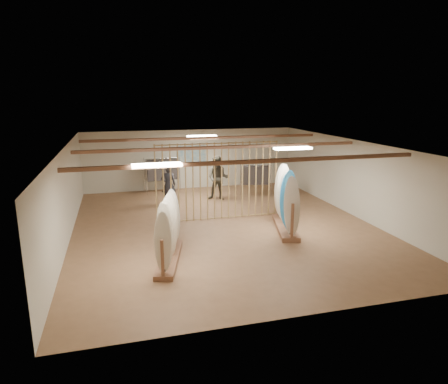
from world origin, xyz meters
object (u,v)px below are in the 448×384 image
object	(u,v)px
rack_left	(169,240)
clothing_rack_a	(162,170)
shopper_a	(168,182)
rack_right	(286,209)
shopper_b	(218,175)
clothing_rack_b	(256,175)

from	to	relation	value
rack_left	clothing_rack_a	world-z (taller)	rack_left
rack_left	shopper_a	xyz separation A→B (m)	(0.76, 5.80, 0.32)
rack_right	shopper_b	bearing A→B (deg)	120.38
clothing_rack_a	clothing_rack_b	world-z (taller)	clothing_rack_a
rack_left	rack_right	xyz separation A→B (m)	(4.10, 1.59, 0.10)
clothing_rack_a	shopper_a	size ratio (longest dim) A/B	0.88
clothing_rack_b	shopper_a	distance (m)	3.96
shopper_a	shopper_b	bearing A→B (deg)	-174.21
shopper_a	shopper_b	size ratio (longest dim) A/B	0.87
rack_right	clothing_rack_a	world-z (taller)	rack_right
rack_left	shopper_b	bearing A→B (deg)	78.75
rack_left	clothing_rack_b	size ratio (longest dim) A/B	1.80
rack_left	clothing_rack_a	xyz separation A→B (m)	(0.74, 7.90, 0.46)
rack_left	rack_right	distance (m)	4.40
rack_left	clothing_rack_a	bearing A→B (deg)	99.21
shopper_b	rack_right	bearing A→B (deg)	-48.69
rack_right	clothing_rack_a	bearing A→B (deg)	132.97
clothing_rack_b	shopper_a	bearing A→B (deg)	-161.10
rack_right	clothing_rack_a	xyz separation A→B (m)	(-3.36, 6.31, 0.37)
clothing_rack_a	shopper_a	bearing A→B (deg)	-98.84
rack_left	shopper_a	distance (m)	5.86
rack_right	shopper_a	distance (m)	5.38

